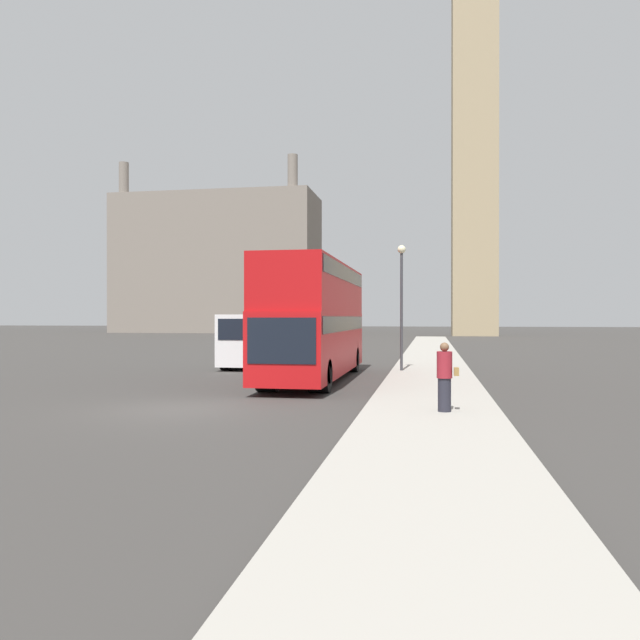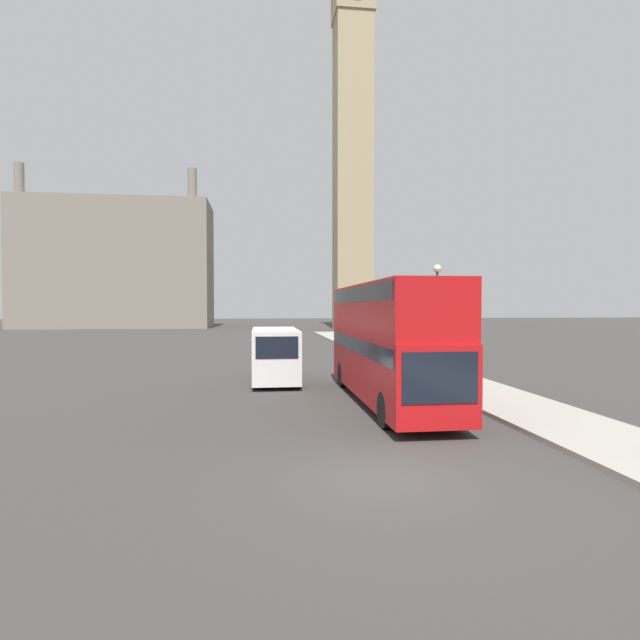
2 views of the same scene
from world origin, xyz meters
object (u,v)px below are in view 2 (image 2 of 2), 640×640
(clock_tower, at_px, (353,109))
(street_lamp, at_px, (437,305))
(white_van, at_px, (275,354))
(red_double_decker_bus, at_px, (387,337))

(clock_tower, bearing_deg, street_lamp, -96.84)
(white_van, xyz_separation_m, street_lamp, (7.30, -2.40, 2.37))
(clock_tower, distance_m, red_double_decker_bus, 70.57)
(clock_tower, height_order, white_van, clock_tower)
(clock_tower, relative_size, white_van, 11.91)
(white_van, height_order, street_lamp, street_lamp)
(white_van, relative_size, street_lamp, 1.07)
(clock_tower, relative_size, red_double_decker_bus, 6.14)
(white_van, bearing_deg, street_lamp, -18.23)
(clock_tower, bearing_deg, red_double_decker_bus, -99.39)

